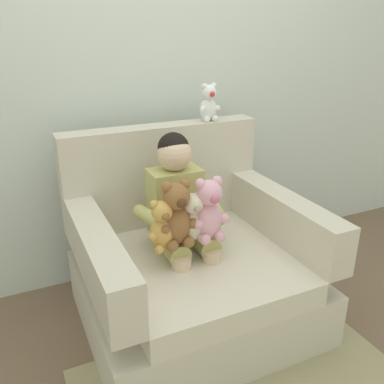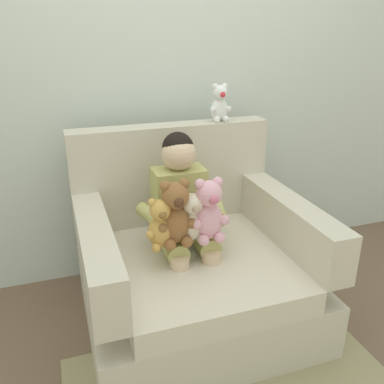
{
  "view_description": "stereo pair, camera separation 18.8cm",
  "coord_description": "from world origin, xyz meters",
  "px_view_note": "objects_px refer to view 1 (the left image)",
  "views": [
    {
      "loc": [
        -0.78,
        -1.63,
        1.47
      ],
      "look_at": [
        -0.04,
        -0.05,
        0.76
      ],
      "focal_mm": 38.67,
      "sensor_mm": 36.0,
      "label": 1
    },
    {
      "loc": [
        -0.6,
        -1.7,
        1.47
      ],
      "look_at": [
        -0.04,
        -0.05,
        0.76
      ],
      "focal_mm": 38.67,
      "sensor_mm": 36.0,
      "label": 2
    }
  ],
  "objects_px": {
    "plush_honey": "(162,226)",
    "plush_white_on_backrest": "(209,103)",
    "plush_cream": "(193,218)",
    "seated_child": "(180,208)",
    "plush_pink": "(209,211)",
    "plush_brown": "(176,216)",
    "armchair": "(191,266)"
  },
  "relations": [
    {
      "from": "plush_pink",
      "to": "plush_honey",
      "type": "relative_size",
      "value": 1.27
    },
    {
      "from": "plush_pink",
      "to": "armchair",
      "type": "bearing_deg",
      "value": 109.97
    },
    {
      "from": "plush_brown",
      "to": "plush_white_on_backrest",
      "type": "bearing_deg",
      "value": 59.22
    },
    {
      "from": "armchair",
      "to": "plush_white_on_backrest",
      "type": "height_order",
      "value": "plush_white_on_backrest"
    },
    {
      "from": "plush_cream",
      "to": "plush_honey",
      "type": "height_order",
      "value": "plush_cream"
    },
    {
      "from": "plush_pink",
      "to": "plush_white_on_backrest",
      "type": "relative_size",
      "value": 1.49
    },
    {
      "from": "armchair",
      "to": "seated_child",
      "type": "bearing_deg",
      "value": 134.52
    },
    {
      "from": "plush_cream",
      "to": "plush_pink",
      "type": "distance_m",
      "value": 0.08
    },
    {
      "from": "plush_brown",
      "to": "plush_honey",
      "type": "distance_m",
      "value": 0.08
    },
    {
      "from": "plush_white_on_backrest",
      "to": "plush_honey",
      "type": "bearing_deg",
      "value": -127.87
    },
    {
      "from": "armchair",
      "to": "plush_pink",
      "type": "xyz_separation_m",
      "value": [
        0.03,
        -0.13,
        0.36
      ]
    },
    {
      "from": "plush_cream",
      "to": "plush_white_on_backrest",
      "type": "height_order",
      "value": "plush_white_on_backrest"
    },
    {
      "from": "armchair",
      "to": "plush_cream",
      "type": "relative_size",
      "value": 4.43
    },
    {
      "from": "armchair",
      "to": "plush_cream",
      "type": "xyz_separation_m",
      "value": [
        -0.04,
        -0.12,
        0.33
      ]
    },
    {
      "from": "armchair",
      "to": "plush_honey",
      "type": "bearing_deg",
      "value": -147.59
    },
    {
      "from": "seated_child",
      "to": "plush_pink",
      "type": "distance_m",
      "value": 0.19
    },
    {
      "from": "plush_honey",
      "to": "plush_white_on_backrest",
      "type": "height_order",
      "value": "plush_white_on_backrest"
    },
    {
      "from": "armchair",
      "to": "plush_pink",
      "type": "height_order",
      "value": "armchair"
    },
    {
      "from": "armchair",
      "to": "plush_cream",
      "type": "bearing_deg",
      "value": -110.19
    },
    {
      "from": "plush_brown",
      "to": "plush_white_on_backrest",
      "type": "distance_m",
      "value": 0.75
    },
    {
      "from": "plush_white_on_backrest",
      "to": "plush_brown",
      "type": "bearing_deg",
      "value": -123.67
    },
    {
      "from": "plush_pink",
      "to": "plush_brown",
      "type": "height_order",
      "value": "plush_brown"
    },
    {
      "from": "plush_brown",
      "to": "armchair",
      "type": "bearing_deg",
      "value": 52.24
    },
    {
      "from": "armchair",
      "to": "plush_brown",
      "type": "bearing_deg",
      "value": -136.79
    },
    {
      "from": "plush_honey",
      "to": "plush_white_on_backrest",
      "type": "relative_size",
      "value": 1.17
    },
    {
      "from": "plush_brown",
      "to": "plush_cream",
      "type": "bearing_deg",
      "value": 10.86
    },
    {
      "from": "plush_cream",
      "to": "plush_honey",
      "type": "xyz_separation_m",
      "value": [
        -0.16,
        -0.01,
        -0.0
      ]
    },
    {
      "from": "plush_brown",
      "to": "plush_white_on_backrest",
      "type": "relative_size",
      "value": 1.52
    },
    {
      "from": "plush_cream",
      "to": "plush_white_on_backrest",
      "type": "relative_size",
      "value": 1.2
    },
    {
      "from": "seated_child",
      "to": "plush_pink",
      "type": "xyz_separation_m",
      "value": [
        0.07,
        -0.17,
        0.04
      ]
    },
    {
      "from": "plush_brown",
      "to": "plush_honey",
      "type": "relative_size",
      "value": 1.3
    },
    {
      "from": "plush_pink",
      "to": "plush_brown",
      "type": "distance_m",
      "value": 0.16
    }
  ]
}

